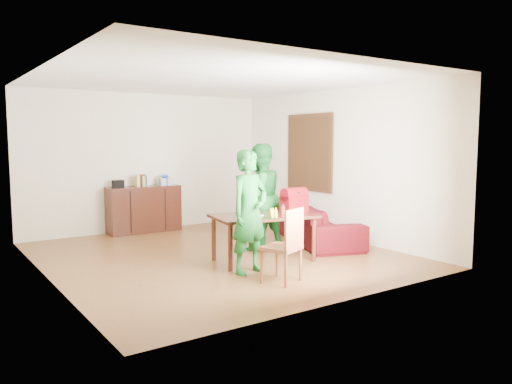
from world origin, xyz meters
TOP-DOWN VIEW (x-y plane):
  - room at (0.01, 0.13)m, footprint 5.20×5.70m
  - table at (0.36, -0.73)m, footprint 1.61×1.08m
  - chair at (-0.09, -1.76)m, footprint 0.55×0.54m
  - person_near at (-0.17, -1.15)m, footprint 0.67×0.51m
  - person_far at (0.76, -0.05)m, footprint 0.88×0.71m
  - laptop at (0.11, -0.78)m, footprint 0.36×0.30m
  - bananas at (0.26, -1.12)m, footprint 0.17×0.12m
  - bottle at (0.44, -1.08)m, footprint 0.07×0.07m
  - red_bag at (0.91, -0.76)m, footprint 0.41×0.25m
  - sofa at (1.95, -0.11)m, footprint 1.62×2.44m

SIDE VIEW (x-z plane):
  - chair at x=-0.09m, z-range -0.20..0.75m
  - sofa at x=1.95m, z-range 0.00..0.66m
  - table at x=0.36m, z-range 0.26..0.96m
  - bananas at x=0.26m, z-range 0.70..0.76m
  - laptop at x=0.11m, z-range 0.63..0.85m
  - bottle at x=0.44m, z-range 0.70..0.89m
  - person_near at x=-0.17m, z-range 0.00..1.67m
  - red_bag at x=0.91m, z-range 0.70..0.99m
  - person_far at x=0.76m, z-range 0.00..1.74m
  - room at x=0.01m, z-range -0.14..2.76m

